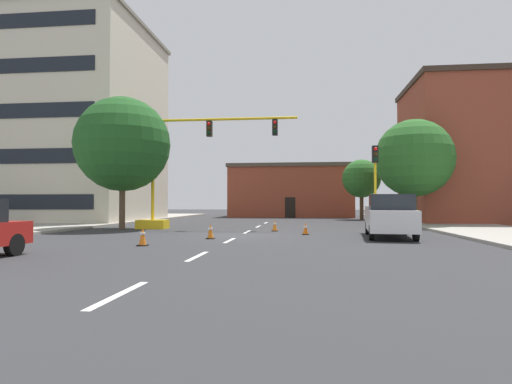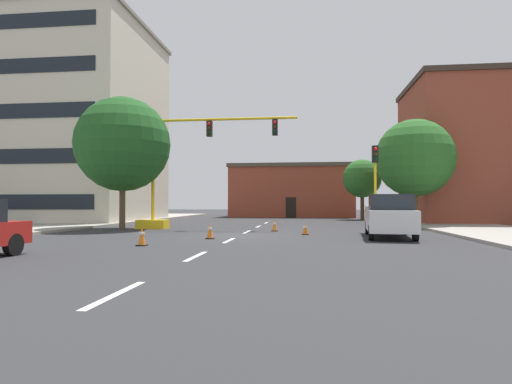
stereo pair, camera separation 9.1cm
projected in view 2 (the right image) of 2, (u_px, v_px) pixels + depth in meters
ground_plane at (240, 235)px, 21.58m from camera, size 160.00×160.00×0.00m
sidewalk_left at (74, 224)px, 31.11m from camera, size 6.00×56.00×0.14m
sidewalk_right at (463, 227)px, 27.93m from camera, size 6.00×56.00×0.14m
lane_stripe_seg_0 at (116, 294)px, 7.68m from camera, size 0.16×2.40×0.01m
lane_stripe_seg_1 at (196, 256)px, 13.14m from camera, size 0.16×2.40×0.01m
lane_stripe_seg_2 at (229, 240)px, 18.60m from camera, size 0.16×2.40×0.01m
lane_stripe_seg_3 at (247, 232)px, 24.06m from camera, size 0.16×2.40×0.01m
lane_stripe_seg_4 at (258, 226)px, 29.52m from camera, size 0.16×2.40×0.01m
lane_stripe_seg_5 at (266, 223)px, 34.98m from camera, size 0.16×2.40×0.01m
building_tall_left at (76, 125)px, 38.56m from camera, size 12.92×13.62×17.06m
building_brick_center at (292, 191)px, 50.83m from camera, size 13.99×8.85×5.93m
building_row_right at (498, 152)px, 34.79m from camera, size 13.83×9.94×11.34m
traffic_signal_gantry at (173, 192)px, 27.01m from camera, size 9.90×1.20×6.83m
traffic_light_pole_right at (375, 168)px, 24.25m from camera, size 0.32×0.47×4.80m
tree_left_near at (123, 144)px, 26.77m from camera, size 5.79×5.79×8.10m
tree_right_far at (362, 179)px, 41.57m from camera, size 3.66×3.66×5.76m
tree_right_mid at (415, 158)px, 29.75m from camera, size 5.30×5.30×7.32m
pickup_truck_white at (389, 217)px, 20.20m from camera, size 2.48×5.56×1.99m
traffic_cone_roadside_a at (305, 229)px, 21.99m from camera, size 0.36×0.36×0.61m
traffic_cone_roadside_b at (142, 236)px, 16.35m from camera, size 0.36×0.36×0.72m
traffic_cone_roadside_c at (275, 225)px, 24.70m from camera, size 0.36×0.36×0.67m
traffic_cone_roadside_d at (210, 231)px, 19.47m from camera, size 0.36×0.36×0.71m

